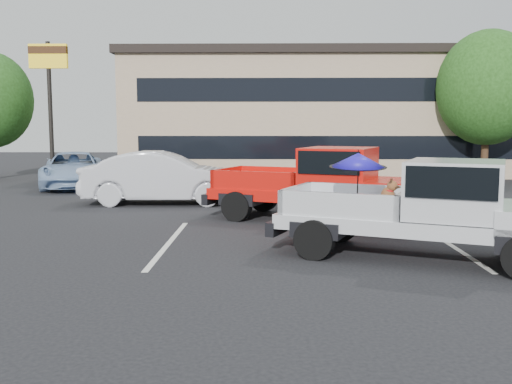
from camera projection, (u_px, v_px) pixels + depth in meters
The scene contains 11 objects.
ground at pixel (317, 266), 10.24m from camera, with size 90.00×90.00×0.00m, color black.
stripe_left at pixel (169, 243), 12.27m from camera, with size 0.12×5.00×0.01m, color silver.
stripe_right at pixel (449, 244), 12.17m from camera, with size 0.12×5.00×0.01m, color silver.
motel_building at pixel (320, 113), 30.68m from camera, with size 20.40×8.40×6.30m.
motel_sign at pixel (49, 74), 23.79m from camera, with size 1.60×0.22×6.00m.
tree_right at pixel (488, 88), 25.48m from camera, with size 4.46×4.46×6.78m.
tree_back at pixel (384, 94), 33.46m from camera, with size 4.68×4.68×7.11m.
silver_pickup at pixel (442, 204), 10.60m from camera, with size 6.00×4.01×2.06m.
red_pickup at pixel (332, 181), 14.96m from camera, with size 6.25×4.10×1.95m.
silver_sedan at pixel (163, 178), 18.41m from camera, with size 1.79×5.15×1.70m, color silver.
blue_suv at pixel (74, 170), 23.36m from camera, with size 2.41×5.22×1.45m, color #85A2C7.
Camera 1 is at (-0.91, -10.03, 2.50)m, focal length 40.00 mm.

